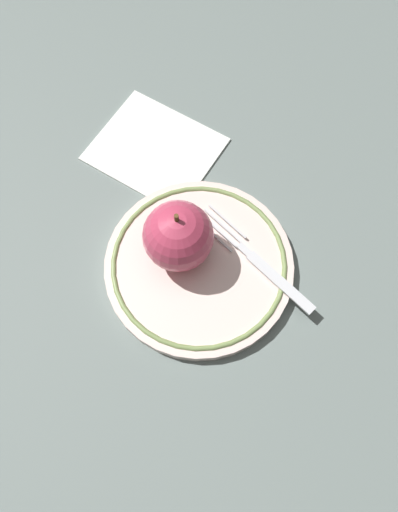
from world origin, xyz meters
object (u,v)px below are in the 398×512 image
fork (258,262)px  napkin_folded (155,148)px  plate (199,265)px  apple_red_whole (178,236)px

fork → napkin_folded: 0.21m
plate → fork: (0.07, 0.02, 0.01)m
apple_red_whole → napkin_folded: (-0.07, 0.14, -0.05)m
apple_red_whole → napkin_folded: bearing=116.6°
plate → napkin_folded: size_ratio=1.44×
apple_red_whole → napkin_folded: 0.16m
apple_red_whole → napkin_folded: apple_red_whole is taller
plate → apple_red_whole: apple_red_whole is taller
plate → apple_red_whole: 0.06m
apple_red_whole → fork: 0.10m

